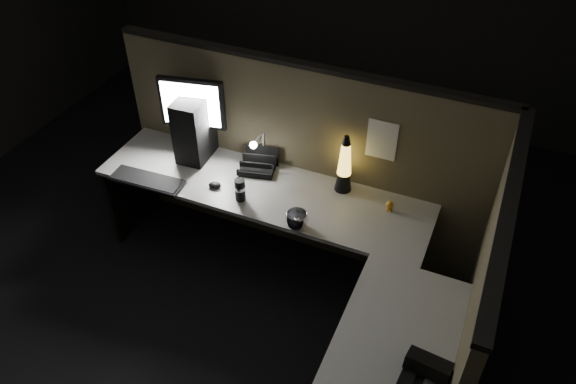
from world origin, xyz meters
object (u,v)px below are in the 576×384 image
at_px(keyboard, 147,181).
at_px(lava_lamp, 344,168).
at_px(monitor, 193,110).
at_px(desk_phone, 425,373).
at_px(pc_tower, 199,123).

distance_m(keyboard, lava_lamp, 1.34).
xyz_separation_m(monitor, lava_lamp, (1.11, 0.02, -0.18)).
height_order(keyboard, lava_lamp, lava_lamp).
height_order(lava_lamp, desk_phone, lava_lamp).
distance_m(pc_tower, monitor, 0.13).
relative_size(pc_tower, monitor, 0.79).
bearing_deg(lava_lamp, monitor, -179.11).
bearing_deg(keyboard, desk_phone, -22.50).
relative_size(lava_lamp, desk_phone, 1.77).
relative_size(keyboard, lava_lamp, 1.21).
relative_size(pc_tower, lava_lamp, 1.09).
height_order(monitor, desk_phone, monitor).
distance_m(monitor, keyboard, 0.58).
distance_m(lava_lamp, desk_phone, 1.46).
bearing_deg(lava_lamp, desk_phone, -55.35).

